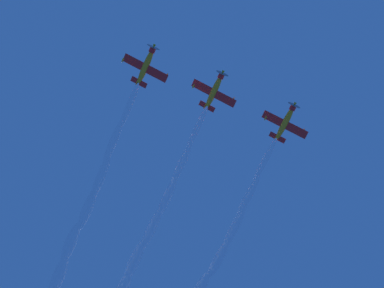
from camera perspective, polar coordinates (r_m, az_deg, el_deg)
airplane_lead at (r=92.46m, az=9.49°, el=2.24°), size 7.11×7.59×2.87m
airplane_left_wingman at (r=91.44m, az=2.30°, el=5.47°), size 7.10×7.50×3.03m
airplane_right_wingman at (r=89.13m, az=-4.70°, el=7.99°), size 7.11×7.57×3.10m
smoke_trail_right_wingman at (r=106.31m, az=-13.75°, el=-13.88°), size 60.31×19.04×3.50m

